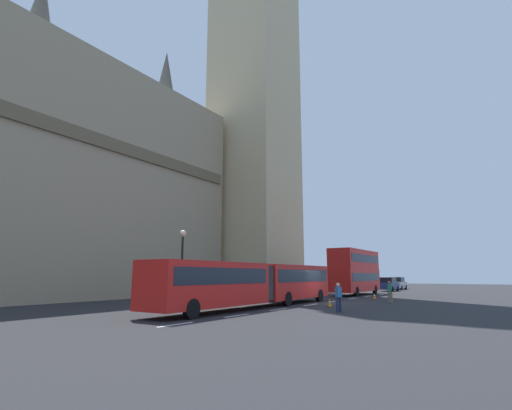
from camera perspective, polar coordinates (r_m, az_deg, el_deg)
name	(u,v)px	position (r m, az deg, el deg)	size (l,w,h in m)	color
ground_plane	(323,303)	(31.59, 9.85, -14.06)	(160.00, 160.00, 0.00)	#262628
lane_centre_marking	(323,303)	(31.62, 9.87, -14.05)	(34.40, 0.16, 0.01)	silver
clock_tower	(255,11)	(65.10, -0.21, 26.67)	(11.37, 11.37, 78.61)	#C6B284
articulated_bus	(256,281)	(26.73, 0.07, -11.17)	(18.84, 2.54, 2.90)	red
double_decker_bus	(355,270)	(45.10, 14.43, -9.28)	(10.18, 2.54, 4.90)	red
sedan_lead	(389,284)	(57.11, 18.98, -11.01)	(4.40, 1.86, 1.85)	navy
sedan_trailing	(398,283)	(64.31, 20.18, -10.80)	(4.40, 1.86, 1.85)	#B7B7BC
traffic_cone_west	(330,303)	(27.84, 10.81, -13.97)	(0.36, 0.36, 0.58)	black
traffic_cone_middle	(374,296)	(37.50, 17.07, -12.72)	(0.36, 0.36, 0.58)	black
street_lamp	(182,262)	(27.54, -10.87, -8.24)	(0.44, 0.44, 5.27)	black
pedestrian_near_cones	(338,296)	(24.02, 12.06, -13.03)	(0.45, 0.46, 1.69)	#262D4C
pedestrian_by_kerb	(390,291)	(33.31, 19.13, -11.88)	(0.44, 0.36, 1.69)	#726651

